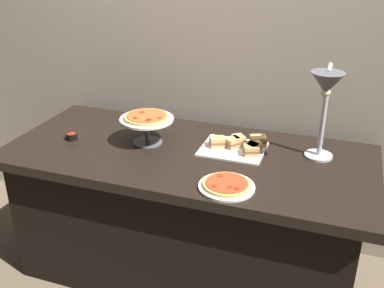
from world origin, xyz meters
name	(u,v)px	position (x,y,z in m)	size (l,w,h in m)	color
ground_plane	(188,268)	(0.00, 0.00, 0.00)	(8.00, 8.00, 0.00)	brown
back_wall	(217,47)	(0.00, 0.50, 1.20)	(4.40, 0.04, 2.40)	tan
buffet_table	(187,213)	(0.00, 0.00, 0.39)	(1.90, 0.84, 0.76)	black
heat_lamp	(326,93)	(0.65, 0.06, 1.14)	(0.15, 0.29, 0.49)	#B7BABF
pizza_plate_front	(227,185)	(0.29, -0.28, 0.77)	(0.25, 0.25, 0.03)	white
pizza_plate_center	(147,121)	(-0.24, 0.04, 0.89)	(0.29, 0.29, 0.16)	#595B60
sandwich_platter	(239,146)	(0.25, 0.11, 0.78)	(0.33, 0.28, 0.06)	white
sauce_cup_near	(72,136)	(-0.65, -0.06, 0.78)	(0.06, 0.06, 0.04)	black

